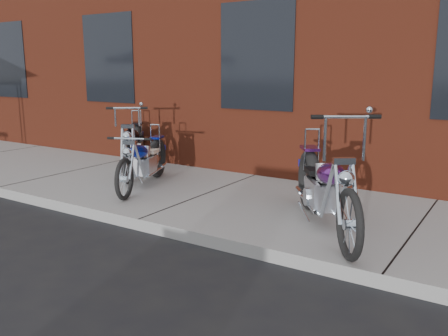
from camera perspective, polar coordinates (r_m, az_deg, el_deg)
The scene contains 5 objects.
ground at distance 6.10m, azimuth -10.25°, elevation -7.44°, with size 120.00×120.00×0.00m, color black.
sidewalk at distance 7.19m, azimuth -2.12°, elevation -3.64°, with size 22.00×3.00×0.15m, color #989693.
chopper_purple at distance 5.63m, azimuth 12.04°, elevation -2.74°, with size 1.55×2.10×1.40m.
chopper_blue at distance 7.59m, azimuth -9.65°, elevation 0.59°, with size 0.90×2.00×0.92m.
chopper_third at distance 8.73m, azimuth -10.85°, elevation 2.38°, with size 1.54×2.01×1.23m.
Camera 1 is at (3.96, -4.18, 1.99)m, focal length 38.00 mm.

